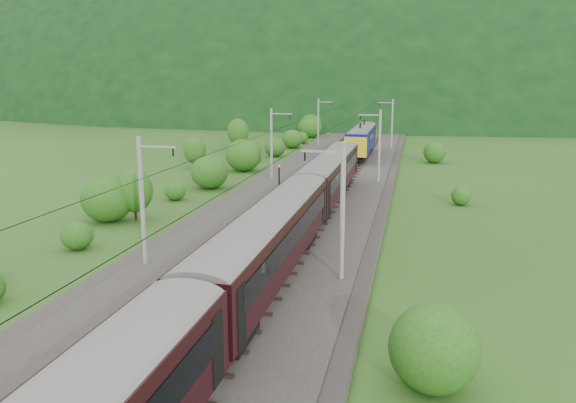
# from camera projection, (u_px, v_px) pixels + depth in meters

# --- Properties ---
(ground) EXTENTS (600.00, 600.00, 0.00)m
(ground) POSITION_uv_depth(u_px,v_px,m) (240.00, 275.00, 34.10)
(ground) COLOR #284916
(ground) RESTS_ON ground
(railbed) EXTENTS (14.00, 220.00, 0.30)m
(railbed) POSITION_uv_depth(u_px,v_px,m) (279.00, 230.00, 43.59)
(railbed) COLOR #38332D
(railbed) RESTS_ON ground
(track_left) EXTENTS (2.40, 220.00, 0.27)m
(track_left) POSITION_uv_depth(u_px,v_px,m) (249.00, 226.00, 44.06)
(track_left) COLOR brown
(track_left) RESTS_ON railbed
(track_right) EXTENTS (2.40, 220.00, 0.27)m
(track_right) POSITION_uv_depth(u_px,v_px,m) (309.00, 229.00, 43.03)
(track_right) COLOR brown
(track_right) RESTS_ON railbed
(catenary_left) EXTENTS (2.54, 192.28, 8.00)m
(catenary_left) POSITION_uv_depth(u_px,v_px,m) (272.00, 142.00, 64.92)
(catenary_left) COLOR gray
(catenary_left) RESTS_ON railbed
(catenary_right) EXTENTS (2.54, 192.28, 8.00)m
(catenary_right) POSITION_uv_depth(u_px,v_px,m) (379.00, 144.00, 62.28)
(catenary_right) COLOR gray
(catenary_right) RESTS_ON railbed
(overhead_wires) EXTENTS (4.83, 198.00, 0.03)m
(overhead_wires) POSITION_uv_depth(u_px,v_px,m) (278.00, 141.00, 42.09)
(overhead_wires) COLOR black
(overhead_wires) RESTS_ON ground
(mountain_main) EXTENTS (504.00, 360.00, 244.00)m
(mountain_main) POSITION_uv_depth(u_px,v_px,m) (396.00, 101.00, 281.68)
(mountain_main) COLOR black
(mountain_main) RESTS_ON ground
(mountain_ridge) EXTENTS (336.00, 280.00, 132.00)m
(mountain_ridge) POSITION_uv_depth(u_px,v_px,m) (201.00, 97.00, 345.66)
(mountain_ridge) COLOR black
(mountain_ridge) RESTS_ON ground
(train) EXTENTS (2.98, 118.67, 5.18)m
(train) POSITION_uv_depth(u_px,v_px,m) (270.00, 229.00, 31.19)
(train) COLOR black
(train) RESTS_ON ground
(hazard_post_near) EXTENTS (0.16, 0.16, 1.46)m
(hazard_post_near) POSITION_uv_depth(u_px,v_px,m) (342.00, 150.00, 84.21)
(hazard_post_near) COLOR red
(hazard_post_near) RESTS_ON railbed
(hazard_post_far) EXTENTS (0.17, 0.17, 1.61)m
(hazard_post_far) POSITION_uv_depth(u_px,v_px,m) (359.00, 139.00, 99.08)
(hazard_post_far) COLOR red
(hazard_post_far) RESTS_ON railbed
(signal) EXTENTS (0.26, 0.26, 2.39)m
(signal) POSITION_uv_depth(u_px,v_px,m) (279.00, 174.00, 59.62)
(signal) COLOR black
(signal) RESTS_ON railbed
(vegetation_left) EXTENTS (12.28, 151.12, 5.31)m
(vegetation_left) POSITION_uv_depth(u_px,v_px,m) (205.00, 165.00, 63.42)
(vegetation_left) COLOR #1E5416
(vegetation_left) RESTS_ON ground
(vegetation_right) EXTENTS (6.00, 94.86, 3.11)m
(vegetation_right) POSITION_uv_depth(u_px,v_px,m) (450.00, 297.00, 26.86)
(vegetation_right) COLOR #1E5416
(vegetation_right) RESTS_ON ground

